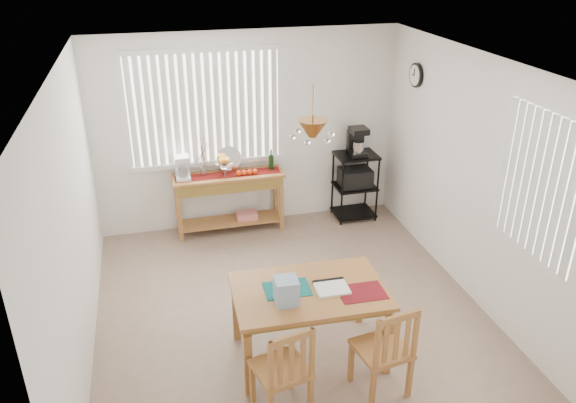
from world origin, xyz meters
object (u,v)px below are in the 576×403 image
object	(u,v)px
cart_items	(357,142)
chair_left	(283,371)
dining_table	(309,297)
chair_right	(384,351)
wire_cart	(355,180)
sideboard	(230,189)

from	to	relation	value
cart_items	chair_left	size ratio (longest dim) A/B	0.43
dining_table	chair_right	distance (m)	0.81
chair_left	wire_cart	bearing A→B (deg)	60.75
sideboard	chair_left	bearing A→B (deg)	-91.65
wire_cart	chair_left	xyz separation A→B (m)	(-1.84, -3.28, -0.12)
sideboard	chair_right	size ratio (longest dim) A/B	1.56
wire_cart	chair_left	world-z (taller)	wire_cart
wire_cart	chair_left	bearing A→B (deg)	-119.25
wire_cart	dining_table	xyz separation A→B (m)	(-1.43, -2.64, 0.09)
wire_cart	chair_right	world-z (taller)	wire_cart
cart_items	dining_table	distance (m)	3.05
sideboard	chair_right	world-z (taller)	chair_right
sideboard	cart_items	distance (m)	1.82
cart_items	dining_table	size ratio (longest dim) A/B	0.28
wire_cart	chair_right	bearing A→B (deg)	-106.28
cart_items	chair_right	size ratio (longest dim) A/B	0.42
cart_items	chair_right	bearing A→B (deg)	-106.23
chair_left	chair_right	bearing A→B (deg)	0.98
dining_table	chair_left	xyz separation A→B (m)	(-0.40, -0.64, -0.21)
dining_table	chair_right	xyz separation A→B (m)	(0.48, -0.62, -0.20)
wire_cart	cart_items	world-z (taller)	cart_items
wire_cart	dining_table	distance (m)	3.01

